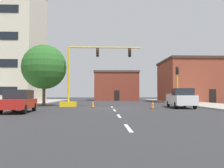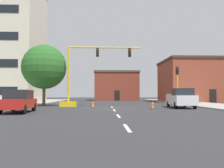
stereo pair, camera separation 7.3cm
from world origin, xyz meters
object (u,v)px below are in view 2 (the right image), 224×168
(traffic_signal_gantry, at_px, (79,87))
(traffic_cone_roadside_a, at_px, (93,104))
(traffic_cone_roadside_b, at_px, (153,105))
(pickup_truck_white, at_px, (181,98))
(sedan_red_near_left, at_px, (18,101))
(tree_left_near, at_px, (44,67))
(traffic_light_pole_right, at_px, (177,77))

(traffic_signal_gantry, relative_size, traffic_cone_roadside_a, 11.69)
(traffic_signal_gantry, xyz_separation_m, traffic_cone_roadside_b, (7.50, -4.41, -1.87))
(traffic_signal_gantry, relative_size, pickup_truck_white, 1.64)
(traffic_signal_gantry, distance_m, sedan_red_near_left, 9.53)
(traffic_signal_gantry, xyz_separation_m, traffic_cone_roadside_a, (1.68, -2.28, -1.86))
(tree_left_near, bearing_deg, traffic_light_pole_right, 1.85)
(traffic_signal_gantry, distance_m, traffic_cone_roadside_b, 8.90)
(traffic_signal_gantry, xyz_separation_m, tree_left_near, (-4.25, 1.45, 2.39))
(traffic_signal_gantry, bearing_deg, traffic_cone_roadside_a, -53.49)
(pickup_truck_white, height_order, sedan_red_near_left, pickup_truck_white)
(traffic_cone_roadside_a, xyz_separation_m, traffic_cone_roadside_b, (5.81, -2.13, -0.01))
(traffic_light_pole_right, bearing_deg, sedan_red_near_left, -145.91)
(traffic_light_pole_right, distance_m, pickup_truck_white, 5.61)
(traffic_cone_roadside_a, bearing_deg, tree_left_near, 147.92)
(sedan_red_near_left, height_order, traffic_cone_roadside_a, sedan_red_near_left)
(tree_left_near, relative_size, traffic_cone_roadside_a, 9.36)
(sedan_red_near_left, height_order, traffic_cone_roadside_b, sedan_red_near_left)
(traffic_signal_gantry, bearing_deg, traffic_light_pole_right, 9.35)
(traffic_light_pole_right, distance_m, traffic_cone_roadside_b, 8.39)
(traffic_light_pole_right, height_order, tree_left_near, tree_left_near)
(traffic_cone_roadside_a, bearing_deg, traffic_cone_roadside_b, -20.12)
(traffic_signal_gantry, xyz_separation_m, pickup_truck_white, (10.74, -2.88, -1.27))
(tree_left_near, height_order, traffic_cone_roadside_b, tree_left_near)
(traffic_signal_gantry, distance_m, tree_left_near, 5.09)
(traffic_signal_gantry, distance_m, traffic_cone_roadside_a, 3.39)
(traffic_cone_roadside_a, bearing_deg, traffic_signal_gantry, 126.51)
(pickup_truck_white, bearing_deg, traffic_cone_roadside_a, 176.20)
(sedan_red_near_left, relative_size, traffic_cone_roadside_a, 5.91)
(traffic_light_pole_right, relative_size, sedan_red_near_left, 1.04)
(sedan_red_near_left, distance_m, traffic_cone_roadside_a, 8.39)
(tree_left_near, height_order, traffic_cone_roadside_a, tree_left_near)
(pickup_truck_white, xyz_separation_m, traffic_cone_roadside_a, (-9.06, 0.60, -0.59))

